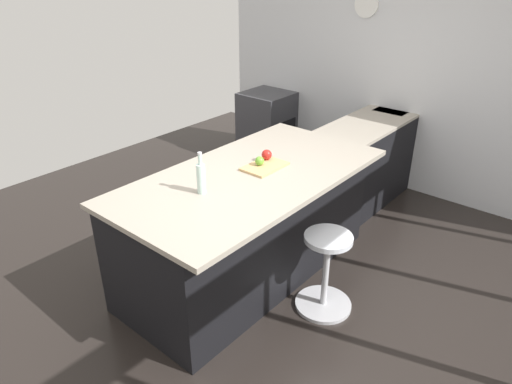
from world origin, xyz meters
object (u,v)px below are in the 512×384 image
apple_red (267,155)px  cutting_board (265,166)px  oven_range (267,125)px  water_bottle (201,177)px  stool_by_window (326,274)px  kitchen_island (247,223)px  apple_green (260,161)px

apple_red → cutting_board: bearing=31.4°
oven_range → water_bottle: bearing=30.0°
oven_range → stool_by_window: (2.12, 2.29, -0.13)m
apple_red → stool_by_window: bearing=73.3°
kitchen_island → stool_by_window: 0.78m
oven_range → kitchen_island: 2.64m
cutting_board → apple_red: size_ratio=4.25×
cutting_board → kitchen_island: bearing=-16.9°
stool_by_window → apple_green: size_ratio=8.81×
cutting_board → water_bottle: bearing=-5.6°
stool_by_window → oven_range: bearing=-132.7°
apple_green → water_bottle: water_bottle is taller
kitchen_island → apple_green: (-0.14, 0.02, 0.52)m
cutting_board → apple_green: size_ratio=4.89×
apple_red → kitchen_island: bearing=2.8°
apple_green → water_bottle: bearing=-2.8°
stool_by_window → apple_red: apple_red is taller
oven_range → apple_green: (2.01, 1.55, 0.56)m
oven_range → cutting_board: (1.99, 1.58, 0.52)m
cutting_board → water_bottle: 0.65m
stool_by_window → apple_green: apple_green is taller
apple_green → cutting_board: bearing=127.7°
kitchen_island → cutting_board: bearing=163.1°
kitchen_island → stool_by_window: kitchen_island is taller
oven_range → stool_by_window: bearing=47.3°
apple_green → apple_red: apple_red is taller
cutting_board → water_bottle: water_bottle is taller
kitchen_island → water_bottle: 0.76m
kitchen_island → stool_by_window: size_ratio=3.48×
oven_range → apple_green: apple_green is taller
kitchen_island → cutting_board: 0.51m
oven_range → kitchen_island: kitchen_island is taller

